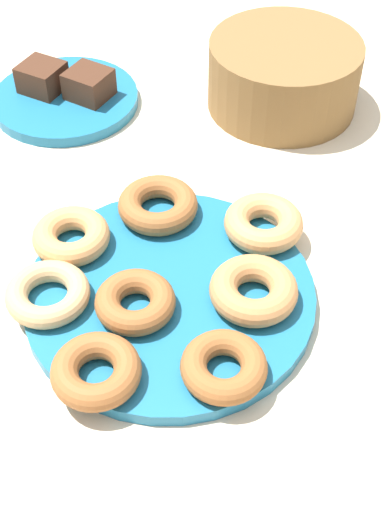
{
  "coord_description": "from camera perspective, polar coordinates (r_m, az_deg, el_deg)",
  "views": [
    {
      "loc": [
        0.39,
        -0.29,
        0.57
      ],
      "look_at": [
        0.0,
        0.03,
        0.05
      ],
      "focal_mm": 49.86,
      "sensor_mm": 36.0,
      "label": 1
    }
  ],
  "objects": [
    {
      "name": "donut_1",
      "position": [
        0.73,
        -11.49,
        -2.99
      ],
      "size": [
        0.11,
        0.11,
        0.02
      ],
      "primitive_type": "torus",
      "rotation": [
        0.0,
        0.0,
        2.68
      ],
      "color": "tan",
      "rests_on": "donut_plate"
    },
    {
      "name": "brownie_far",
      "position": [
        1.0,
        -8.28,
        13.49
      ],
      "size": [
        0.07,
        0.07,
        0.04
      ],
      "primitive_type": "cube",
      "rotation": [
        0.0,
        0.0,
        0.35
      ],
      "color": "#472819",
      "rests_on": "cake_plate"
    },
    {
      "name": "ground_plane",
      "position": [
        0.75,
        -1.78,
        -3.48
      ],
      "size": [
        2.4,
        2.4,
        0.0
      ],
      "primitive_type": "plane",
      "color": "beige"
    },
    {
      "name": "donut_5",
      "position": [
        0.79,
        5.51,
        2.82
      ],
      "size": [
        0.12,
        0.12,
        0.03
      ],
      "primitive_type": "torus",
      "rotation": [
        0.0,
        0.0,
        0.75
      ],
      "color": "tan",
      "rests_on": "donut_plate"
    },
    {
      "name": "brownie_near",
      "position": [
        1.03,
        -11.94,
        13.85
      ],
      "size": [
        0.07,
        0.07,
        0.04
      ],
      "primitive_type": "cube",
      "rotation": [
        0.0,
        0.0,
        0.39
      ],
      "color": "#472819",
      "rests_on": "cake_plate"
    },
    {
      "name": "donut_3",
      "position": [
        0.72,
        4.96,
        -2.74
      ],
      "size": [
        0.12,
        0.12,
        0.03
      ],
      "primitive_type": "torus",
      "rotation": [
        0.0,
        0.0,
        2.12
      ],
      "color": "#C6844C",
      "rests_on": "donut_plate"
    },
    {
      "name": "basket",
      "position": [
        0.99,
        7.36,
        14.2
      ],
      "size": [
        0.24,
        0.24,
        0.09
      ],
      "primitive_type": "cylinder",
      "rotation": [
        0.0,
        0.0,
        0.19
      ],
      "color": "brown",
      "rests_on": "ground_plane"
    },
    {
      "name": "donut_0",
      "position": [
        0.81,
        -2.75,
        4.12
      ],
      "size": [
        0.13,
        0.13,
        0.03
      ],
      "primitive_type": "torus",
      "rotation": [
        0.0,
        0.0,
        5.67
      ],
      "color": "#995B2D",
      "rests_on": "donut_plate"
    },
    {
      "name": "donut_7",
      "position": [
        0.71,
        -4.43,
        -3.84
      ],
      "size": [
        0.09,
        0.09,
        0.03
      ],
      "primitive_type": "torus",
      "rotation": [
        0.0,
        0.0,
        3.29
      ],
      "color": "#995B2D",
      "rests_on": "donut_plate"
    },
    {
      "name": "donut_2",
      "position": [
        0.78,
        -9.67,
        1.58
      ],
      "size": [
        0.11,
        0.11,
        0.03
      ],
      "primitive_type": "torus",
      "rotation": [
        0.0,
        0.0,
        5.93
      ],
      "color": "tan",
      "rests_on": "donut_plate"
    },
    {
      "name": "donut_4",
      "position": [
        0.66,
        -7.7,
        -9.12
      ],
      "size": [
        0.1,
        0.1,
        0.03
      ],
      "primitive_type": "torus",
      "rotation": [
        0.0,
        0.0,
        2.95
      ],
      "color": "#995B2D",
      "rests_on": "donut_plate"
    },
    {
      "name": "donut_plate",
      "position": [
        0.74,
        -1.79,
        -3.09
      ],
      "size": [
        0.3,
        0.3,
        0.02
      ],
      "primitive_type": "cylinder",
      "color": "#1E6B93",
      "rests_on": "ground_plane"
    },
    {
      "name": "cake_plate",
      "position": [
        1.02,
        -10.1,
        12.27
      ],
      "size": [
        0.2,
        0.2,
        0.02
      ],
      "primitive_type": "cylinder",
      "color": "#1E6B93",
      "rests_on": "ground_plane"
    },
    {
      "name": "donut_6",
      "position": [
        0.66,
        2.57,
        -8.86
      ],
      "size": [
        0.11,
        0.11,
        0.03
      ],
      "primitive_type": "torus",
      "rotation": [
        0.0,
        0.0,
        4.26
      ],
      "color": "#995B2D",
      "rests_on": "donut_plate"
    }
  ]
}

